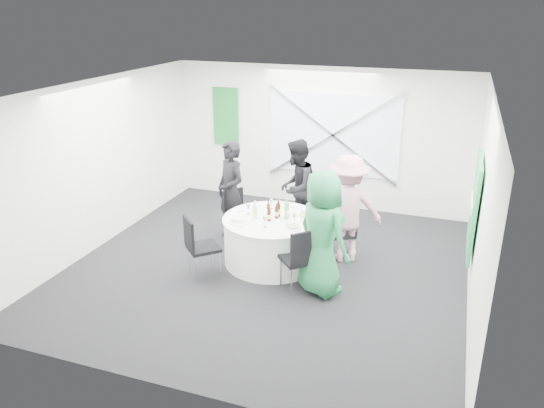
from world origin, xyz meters
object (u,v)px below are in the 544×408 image
(person_man_back_left, at_px, (231,191))
(clear_water_bottle, at_px, (255,212))
(chair_front_left, at_px, (197,243))
(person_woman_pink, at_px, (347,209))
(person_woman_green, at_px, (322,233))
(green_water_bottle, at_px, (287,211))
(person_man_back, at_px, (296,188))
(chair_front_right, at_px, (300,255))
(chair_back_left, at_px, (237,211))
(chair_back, at_px, (304,203))
(chair_back_right, at_px, (346,228))
(banquet_table, at_px, (272,240))

(person_man_back_left, height_order, clear_water_bottle, person_man_back_left)
(chair_front_left, height_order, clear_water_bottle, clear_water_bottle)
(person_woman_pink, distance_m, person_woman_green, 1.14)
(green_water_bottle, bearing_deg, person_man_back, 99.84)
(person_man_back, bearing_deg, person_woman_pink, 56.20)
(chair_front_right, height_order, person_man_back, person_man_back)
(chair_front_right, xyz_separation_m, green_water_bottle, (-0.47, 0.81, 0.30))
(chair_back_left, height_order, person_man_back_left, person_man_back_left)
(chair_back, height_order, person_woman_pink, person_woman_pink)
(chair_back_right, distance_m, person_man_back, 1.32)
(chair_back_left, bearing_deg, chair_front_right, -95.53)
(person_woman_green, bearing_deg, banquet_table, 0.00)
(person_woman_pink, distance_m, clear_water_bottle, 1.46)
(chair_back_left, distance_m, chair_back_right, 1.96)
(banquet_table, bearing_deg, chair_back_right, 26.78)
(chair_front_right, relative_size, person_woman_pink, 0.56)
(person_man_back_left, bearing_deg, person_man_back, 63.72)
(clear_water_bottle, bearing_deg, chair_back_left, 130.71)
(banquet_table, distance_m, person_woman_pink, 1.30)
(person_woman_pink, height_order, person_woman_green, person_woman_green)
(person_man_back_left, height_order, green_water_bottle, person_man_back_left)
(banquet_table, xyz_separation_m, chair_back, (0.17, 1.19, 0.22))
(person_woman_pink, bearing_deg, person_man_back_left, -28.71)
(chair_back_right, relative_size, green_water_bottle, 2.77)
(chair_back_right, distance_m, person_man_back_left, 2.10)
(clear_water_bottle, bearing_deg, banquet_table, 21.64)
(person_woman_pink, bearing_deg, chair_back_left, -28.35)
(chair_back_right, height_order, clear_water_bottle, clear_water_bottle)
(banquet_table, distance_m, chair_front_right, 1.04)
(banquet_table, xyz_separation_m, chair_front_right, (0.69, -0.75, 0.20))
(chair_front_right, distance_m, person_woman_pink, 1.34)
(banquet_table, bearing_deg, person_woman_green, -33.18)
(person_man_back_left, bearing_deg, chair_front_left, -52.46)
(chair_front_right, xyz_separation_m, person_woman_green, (0.27, 0.12, 0.33))
(chair_front_right, height_order, chair_front_left, chair_front_right)
(person_man_back, xyz_separation_m, clear_water_bottle, (-0.26, -1.33, 0.01))
(chair_front_right, bearing_deg, chair_front_left, -38.87)
(chair_back_right, bearing_deg, chair_back_left, -119.26)
(chair_back_left, xyz_separation_m, person_woman_pink, (1.97, -0.14, 0.35))
(chair_back, bearing_deg, clear_water_bottle, -99.73)
(banquet_table, bearing_deg, green_water_bottle, 15.06)
(chair_back, bearing_deg, green_water_bottle, -79.31)
(banquet_table, bearing_deg, chair_front_left, -135.67)
(chair_front_left, bearing_deg, green_water_bottle, -94.49)
(green_water_bottle, bearing_deg, chair_back, 92.38)
(chair_back_left, bearing_deg, green_water_bottle, -81.71)
(banquet_table, relative_size, chair_back_left, 1.73)
(chair_back_left, distance_m, chair_front_left, 1.49)
(person_woman_pink, distance_m, green_water_bottle, 0.97)
(chair_front_left, relative_size, green_water_bottle, 3.05)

